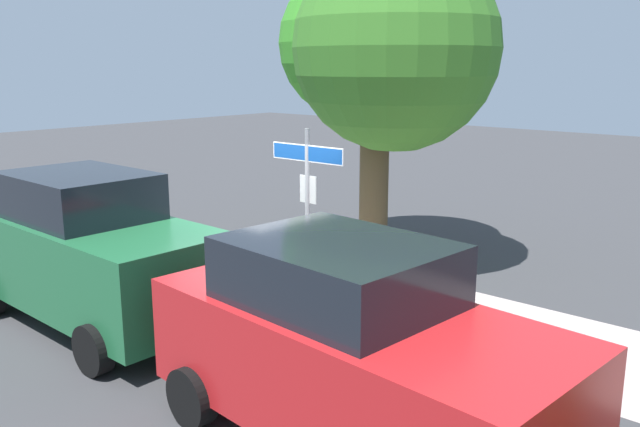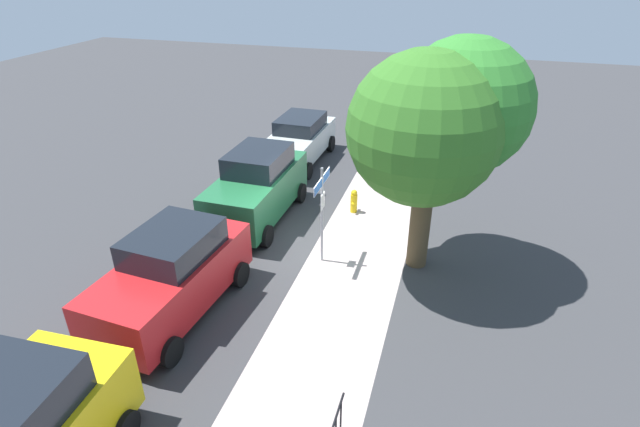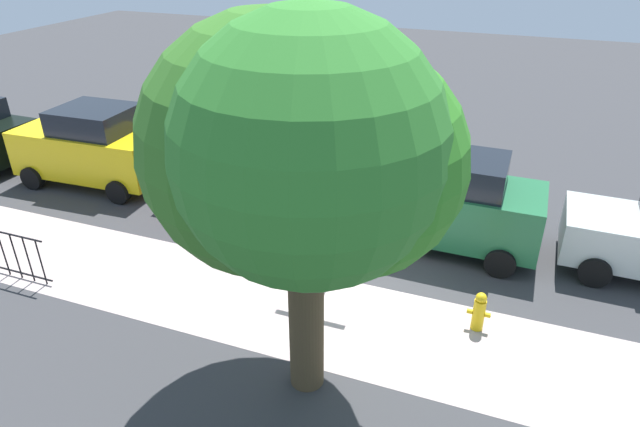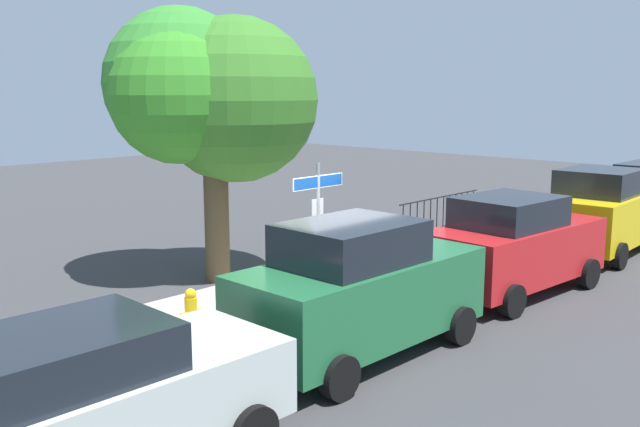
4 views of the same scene
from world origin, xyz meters
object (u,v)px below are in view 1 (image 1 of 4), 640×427
(street_sign, at_px, (307,186))
(shade_tree, at_px, (382,42))
(fire_hydrant, at_px, (196,244))
(car_red, at_px, (353,349))
(car_green, at_px, (91,251))

(street_sign, bearing_deg, shade_tree, 103.19)
(street_sign, distance_m, shade_tree, 3.55)
(shade_tree, relative_size, fire_hydrant, 7.58)
(shade_tree, bearing_deg, fire_hydrant, -133.04)
(shade_tree, distance_m, car_red, 7.19)
(car_green, distance_m, fire_hydrant, 3.12)
(street_sign, xyz_separation_m, car_red, (2.99, -2.68, -0.86))
(shade_tree, bearing_deg, car_green, -102.38)
(car_green, xyz_separation_m, car_red, (4.80, -0.08, -0.06))
(car_green, height_order, fire_hydrant, car_green)
(car_green, height_order, car_red, car_green)
(street_sign, bearing_deg, car_green, -124.81)
(street_sign, height_order, fire_hydrant, street_sign)
(shade_tree, bearing_deg, street_sign, -76.81)
(shade_tree, xyz_separation_m, car_green, (-1.17, -5.33, -2.99))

